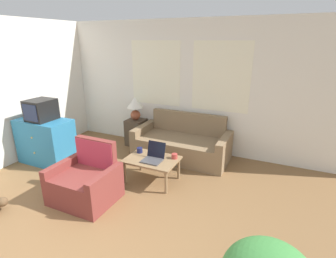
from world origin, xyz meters
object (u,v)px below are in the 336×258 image
(cup_navy, at_px, (160,152))
(armchair, at_px, (87,182))
(couch, at_px, (183,144))
(coffee_table, at_px, (152,161))
(table_lamp, at_px, (135,106))
(laptop, at_px, (154,156))
(television, at_px, (41,110))
(cup_white, at_px, (174,156))
(cup_yellow, at_px, (140,150))

(cup_navy, bearing_deg, armchair, -122.60)
(couch, height_order, coffee_table, couch)
(armchair, relative_size, table_lamp, 1.77)
(armchair, relative_size, cup_navy, 11.43)
(couch, distance_m, laptop, 1.15)
(table_lamp, relative_size, coffee_table, 0.59)
(couch, xyz_separation_m, coffee_table, (-0.09, -1.11, 0.10))
(coffee_table, bearing_deg, television, -174.85)
(cup_white, bearing_deg, cup_navy, 169.95)
(coffee_table, relative_size, laptop, 2.55)
(armchair, distance_m, table_lamp, 2.23)
(couch, height_order, cup_navy, couch)
(armchair, relative_size, laptop, 2.67)
(coffee_table, bearing_deg, cup_navy, 77.80)
(coffee_table, relative_size, cup_yellow, 8.52)
(armchair, relative_size, coffee_table, 1.05)
(couch, relative_size, cup_navy, 23.94)
(television, xyz_separation_m, laptop, (2.18, 0.17, -0.56))
(television, distance_m, table_lamp, 1.81)
(couch, bearing_deg, cup_navy, -92.96)
(coffee_table, xyz_separation_m, cup_yellow, (-0.30, 0.13, 0.09))
(couch, distance_m, cup_white, 0.99)
(table_lamp, distance_m, cup_navy, 1.59)
(cup_white, bearing_deg, coffee_table, -153.18)
(cup_navy, bearing_deg, television, -169.47)
(television, height_order, table_lamp, television)
(couch, distance_m, cup_yellow, 1.07)
(cup_yellow, bearing_deg, cup_white, 3.21)
(armchair, height_order, laptop, armchair)
(cup_navy, bearing_deg, couch, 87.04)
(coffee_table, distance_m, cup_white, 0.37)
(television, xyz_separation_m, table_lamp, (1.07, 1.45, -0.14))
(couch, bearing_deg, cup_yellow, -112.06)
(coffee_table, relative_size, cup_white, 8.70)
(armchair, bearing_deg, cup_yellow, 71.65)
(armchair, distance_m, cup_white, 1.39)
(couch, height_order, television, television)
(laptop, xyz_separation_m, cup_navy, (0.00, 0.24, -0.02))
(table_lamp, relative_size, laptop, 1.51)
(coffee_table, height_order, cup_navy, cup_navy)
(armchair, height_order, cup_yellow, armchair)
(armchair, distance_m, coffee_table, 1.04)
(television, distance_m, laptop, 2.26)
(coffee_table, bearing_deg, couch, 85.24)
(laptop, relative_size, cup_yellow, 3.34)
(armchair, height_order, cup_white, armchair)
(couch, relative_size, cup_white, 19.07)
(cup_navy, relative_size, cup_yellow, 0.78)
(couch, distance_m, armchair, 2.07)
(cup_white, bearing_deg, laptop, -146.10)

